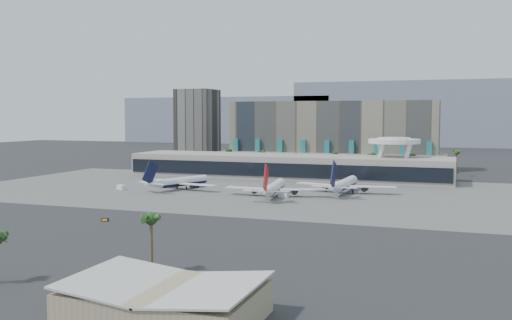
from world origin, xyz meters
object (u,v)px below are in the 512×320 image
(airliner_left, at_px, (180,182))
(taxiway_sign, at_px, (105,220))
(airliner_centre, at_px, (274,187))
(airliner_right, at_px, (344,184))
(service_vehicle_b, at_px, (284,195))
(service_vehicle_a, at_px, (121,187))

(airliner_left, relative_size, taxiway_sign, 16.60)
(airliner_left, bearing_deg, airliner_centre, 11.91)
(airliner_left, distance_m, airliner_right, 72.53)
(airliner_right, xyz_separation_m, taxiway_sign, (-58.05, -89.59, -3.37))
(airliner_centre, xyz_separation_m, service_vehicle_b, (4.21, -0.65, -2.74))
(service_vehicle_a, bearing_deg, airliner_right, 36.80)
(airliner_right, bearing_deg, airliner_centre, -139.15)
(airliner_right, bearing_deg, airliner_left, -168.09)
(airliner_right, distance_m, service_vehicle_b, 29.30)
(service_vehicle_a, distance_m, taxiway_sign, 77.27)
(taxiway_sign, bearing_deg, airliner_left, 83.12)
(airliner_right, relative_size, taxiway_sign, 19.37)
(taxiway_sign, bearing_deg, service_vehicle_a, 102.50)
(airliner_left, xyz_separation_m, airliner_right, (71.50, 12.18, 0.38))
(airliner_centre, bearing_deg, service_vehicle_a, 174.26)
(airliner_left, relative_size, airliner_right, 0.86)
(airliner_left, relative_size, service_vehicle_a, 8.66)
(airliner_right, xyz_separation_m, service_vehicle_a, (-95.79, -22.16, -2.81))
(airliner_left, height_order, airliner_right, airliner_right)
(airliner_left, xyz_separation_m, airliner_centre, (46.59, -7.71, 0.24))
(airliner_centre, distance_m, service_vehicle_a, 70.96)
(airliner_centre, height_order, service_vehicle_a, airliner_centre)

